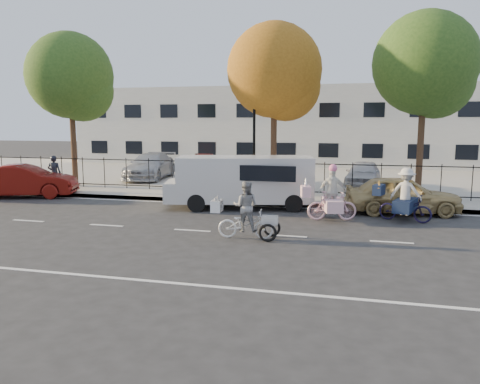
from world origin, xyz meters
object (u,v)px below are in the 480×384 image
(lot_car_d, at_px, (363,174))
(pedestrian, at_px, (54,173))
(unicorn_bike, at_px, (331,200))
(gold_sedan, at_px, (402,195))
(bull_bike, at_px, (405,200))
(lamppost, at_px, (254,128))
(lot_car_a, at_px, (150,166))
(lot_car_c, at_px, (260,172))
(white_van, at_px, (242,180))
(zebra_trike, at_px, (246,216))
(red_sedan, at_px, (24,181))

(lot_car_d, bearing_deg, pedestrian, -156.68)
(pedestrian, xyz_separation_m, lot_car_d, (14.22, 4.70, -0.17))
(unicorn_bike, xyz_separation_m, lot_car_d, (1.15, 7.71, 0.10))
(gold_sedan, bearing_deg, lot_car_d, 5.73)
(bull_bike, height_order, pedestrian, bull_bike)
(lamppost, relative_size, bull_bike, 2.11)
(pedestrian, height_order, lot_car_a, pedestrian)
(unicorn_bike, height_order, lot_car_c, unicorn_bike)
(unicorn_bike, distance_m, white_van, 3.93)
(zebra_trike, distance_m, white_van, 4.98)
(lot_car_c, bearing_deg, bull_bike, -36.52)
(lamppost, xyz_separation_m, zebra_trike, (1.36, -7.35, -2.45))
(white_van, bearing_deg, lot_car_c, 80.98)
(zebra_trike, distance_m, lot_car_a, 14.39)
(pedestrian, bearing_deg, zebra_trike, 133.60)
(unicorn_bike, bearing_deg, lot_car_a, 38.79)
(zebra_trike, height_order, lot_car_a, zebra_trike)
(white_van, bearing_deg, zebra_trike, -88.29)
(unicorn_bike, xyz_separation_m, gold_sedan, (2.50, 1.88, -0.01))
(lot_car_d, bearing_deg, lot_car_c, -169.37)
(lamppost, bearing_deg, gold_sedan, -20.53)
(zebra_trike, relative_size, lot_car_a, 0.40)
(bull_bike, bearing_deg, red_sedan, 103.94)
(unicorn_bike, relative_size, pedestrian, 1.19)
(lot_car_c, bearing_deg, pedestrian, -145.30)
(zebra_trike, relative_size, pedestrian, 1.19)
(lamppost, relative_size, lot_car_c, 1.01)
(white_van, bearing_deg, lamppost, 78.75)
(bull_bike, xyz_separation_m, red_sedan, (-16.18, 1.29, 0.00))
(gold_sedan, bearing_deg, white_van, 85.16)
(lamppost, height_order, unicorn_bike, lamppost)
(gold_sedan, distance_m, lot_car_a, 14.76)
(bull_bike, xyz_separation_m, gold_sedan, (0.05, 1.42, -0.03))
(bull_bike, relative_size, pedestrian, 1.22)
(lamppost, bearing_deg, lot_car_c, 96.02)
(bull_bike, height_order, lot_car_a, bull_bike)
(unicorn_bike, height_order, red_sedan, unicorn_bike)
(white_van, relative_size, lot_car_c, 1.42)
(gold_sedan, bearing_deg, lamppost, 62.21)
(zebra_trike, xyz_separation_m, pedestrian, (-10.79, 6.19, 0.33))
(unicorn_bike, height_order, bull_bike, unicorn_bike)
(zebra_trike, distance_m, unicorn_bike, 3.91)
(lot_car_a, relative_size, lot_car_d, 1.26)
(zebra_trike, xyz_separation_m, lot_car_d, (3.43, 10.89, 0.16))
(pedestrian, bearing_deg, lamppost, 170.47)
(red_sedan, relative_size, pedestrian, 2.68)
(white_van, relative_size, pedestrian, 3.63)
(unicorn_bike, xyz_separation_m, lot_car_c, (-3.96, 7.21, 0.13))
(zebra_trike, bearing_deg, unicorn_bike, -40.67)
(lot_car_c, bearing_deg, gold_sedan, -29.60)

